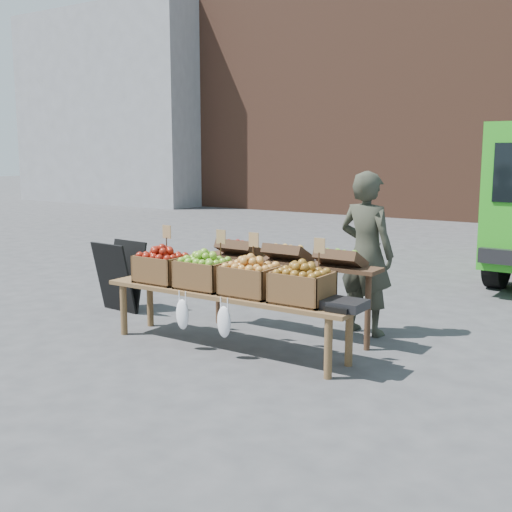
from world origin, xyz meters
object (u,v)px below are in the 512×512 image
Objects in this scene: crate_russet_pears at (204,274)px; weighing_scale at (345,305)px; crate_golden_apples at (162,269)px; back_table at (288,287)px; vendor at (366,254)px; display_bench at (227,320)px; crate_green_apples at (302,287)px; chalkboard_sign at (120,276)px; crate_red_apples at (251,281)px.

crate_russet_pears is 1.53m from weighing_scale.
back_table is at bearing 33.92° from crate_golden_apples.
vendor is 0.63× the size of display_bench.
crate_russet_pears is at bearing 180.00° from crate_green_apples.
vendor is at bearing 36.24° from crate_golden_apples.
back_table is 0.91m from crate_russet_pears.
chalkboard_sign is 1.29m from crate_golden_apples.
crate_russet_pears is (-0.28, 0.00, 0.42)m from display_bench.
chalkboard_sign is 0.41× the size of back_table.
vendor reaches higher than weighing_scale.
back_table is 0.94m from crate_green_apples.
display_bench is at bearing 180.00° from weighing_scale.
crate_russet_pears is (-1.15, -1.25, -0.14)m from vendor.
crate_golden_apples is 1.47× the size of weighing_scale.
vendor is 1.71m from crate_russet_pears.
vendor is 1.26m from crate_green_apples.
back_table reaches higher than crate_green_apples.
display_bench is (-0.88, -1.25, -0.57)m from vendor.
crate_green_apples is at bearing 0.00° from crate_golden_apples.
crate_russet_pears is at bearing -125.87° from back_table.
weighing_scale is at bearing -35.64° from back_table.
crate_russet_pears and crate_red_apples have the same top height.
crate_golden_apples is (1.15, -0.51, 0.28)m from chalkboard_sign.
back_table reaches higher than chalkboard_sign.
display_bench is at bearing -108.84° from back_table.
crate_golden_apples is at bearing -146.08° from back_table.
back_table is (2.22, 0.21, 0.09)m from chalkboard_sign.
vendor is 2.98m from chalkboard_sign.
crate_russet_pears is at bearing -12.88° from chalkboard_sign.
vendor is at bearing 39.86° from back_table.
weighing_scale is (1.00, -0.72, 0.09)m from back_table.
crate_golden_apples is (-0.82, 0.00, 0.42)m from display_bench.
back_table is 4.20× the size of crate_red_apples.
chalkboard_sign reaches higher than crate_green_apples.
crate_golden_apples is 1.10m from crate_red_apples.
vendor is 3.42× the size of crate_golden_apples.
crate_green_apples is (-0.05, -1.25, -0.14)m from vendor.
back_table reaches higher than crate_russet_pears.
vendor is 2.12m from crate_golden_apples.
display_bench is 5.40× the size of crate_green_apples.
chalkboard_sign reaches higher than crate_russet_pears.
crate_green_apples is at bearing 96.32° from vendor.
vendor is 3.42× the size of crate_red_apples.
display_bench is 0.93m from crate_golden_apples.
crate_golden_apples is 0.55m from crate_russet_pears.
vendor is 3.42× the size of crate_russet_pears.
crate_golden_apples is 1.00× the size of crate_red_apples.
crate_red_apples is (-0.60, -1.25, -0.14)m from vendor.
crate_red_apples is (0.55, 0.00, 0.00)m from crate_russet_pears.
crate_russet_pears is at bearing 180.00° from weighing_scale.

